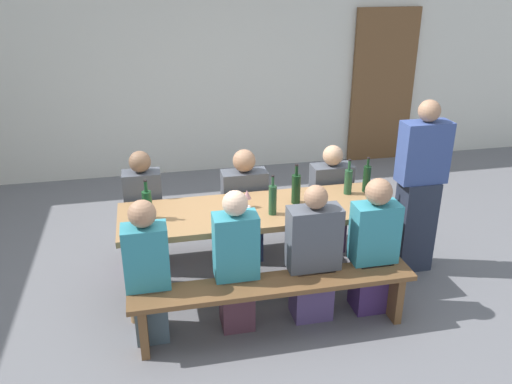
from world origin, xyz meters
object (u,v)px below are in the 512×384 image
(wine_bottle_4, at_px, (147,204))
(seated_guest_far_0, at_px, (145,215))
(wine_bottle_2, at_px, (348,181))
(wooden_door, at_px, (383,87))
(wine_bottle_0, at_px, (296,188))
(bench_near, at_px, (275,292))
(seated_guest_far_1, at_px, (244,209))
(wine_glass_1, at_px, (320,197))
(seated_guest_near_1, at_px, (236,264))
(seated_guest_near_2, at_px, (313,258))
(wine_bottle_3, at_px, (367,178))
(wine_glass_0, at_px, (247,195))
(seated_guest_near_3, at_px, (373,249))
(seated_guest_near_0, at_px, (148,274))
(tasting_table, at_px, (256,217))
(bench_far, at_px, (242,217))
(wine_bottle_1, at_px, (273,199))
(standing_host, at_px, (419,191))

(wine_bottle_4, distance_m, seated_guest_far_0, 0.60)
(wine_bottle_2, bearing_deg, wooden_door, 60.43)
(wooden_door, relative_size, wine_bottle_0, 6.09)
(bench_near, height_order, seated_guest_far_1, seated_guest_far_1)
(wine_glass_1, xyz_separation_m, seated_guest_far_0, (-1.42, 0.61, -0.31))
(seated_guest_near_1, relative_size, seated_guest_near_2, 1.01)
(wooden_door, height_order, seated_guest_far_0, wooden_door)
(seated_guest_far_0, bearing_deg, wine_bottle_2, 78.24)
(wine_bottle_3, height_order, seated_guest_near_2, seated_guest_near_2)
(wine_bottle_4, distance_m, wine_glass_0, 0.81)
(wine_bottle_3, bearing_deg, bench_near, -141.98)
(wine_bottle_0, bearing_deg, seated_guest_near_3, -49.00)
(wine_bottle_0, distance_m, wine_bottle_3, 0.69)
(wine_glass_1, distance_m, seated_guest_near_1, 0.93)
(bench_near, relative_size, seated_guest_far_0, 1.87)
(wine_bottle_3, height_order, wine_glass_1, wine_bottle_3)
(wine_bottle_0, height_order, seated_guest_near_2, seated_guest_near_2)
(wooden_door, xyz_separation_m, wine_bottle_3, (-1.40, -2.77, -0.18))
(wine_bottle_0, relative_size, wine_bottle_4, 1.05)
(wine_bottle_4, bearing_deg, seated_guest_near_2, -22.73)
(wine_glass_0, relative_size, seated_guest_near_0, 0.14)
(tasting_table, distance_m, seated_guest_near_2, 0.63)
(wine_bottle_0, bearing_deg, wooden_door, 54.10)
(wooden_door, relative_size, seated_guest_far_1, 1.92)
(wine_bottle_0, bearing_deg, seated_guest_near_1, -138.05)
(wine_glass_0, xyz_separation_m, seated_guest_near_0, (-0.85, -0.55, -0.31))
(seated_guest_far_0, bearing_deg, seated_guest_near_2, 51.05)
(wine_bottle_3, distance_m, seated_guest_near_0, 2.08)
(seated_guest_near_3, xyz_separation_m, seated_guest_far_1, (-0.84, 1.01, -0.03))
(bench_far, relative_size, seated_guest_far_1, 1.96)
(bench_far, distance_m, wine_bottle_1, 0.95)
(seated_guest_far_0, bearing_deg, wine_glass_1, 66.77)
(tasting_table, bearing_deg, wine_bottle_3, 8.36)
(wine_bottle_2, xyz_separation_m, standing_host, (0.63, -0.11, -0.11))
(wine_bottle_0, xyz_separation_m, seated_guest_far_1, (-0.36, 0.46, -0.37))
(seated_guest_far_1, bearing_deg, bench_far, 178.92)
(seated_guest_near_2, bearing_deg, wine_bottle_2, -38.63)
(bench_near, distance_m, seated_guest_far_1, 1.17)
(seated_guest_far_1, bearing_deg, seated_guest_near_0, -41.94)
(wine_glass_0, bearing_deg, wine_bottle_2, 5.72)
(wine_bottle_0, bearing_deg, wine_bottle_3, 8.73)
(tasting_table, bearing_deg, bench_near, -90.00)
(seated_guest_far_1, height_order, standing_host, standing_host)
(wine_bottle_2, bearing_deg, wine_bottle_0, -169.76)
(wine_bottle_4, bearing_deg, wine_glass_0, 3.00)
(wine_glass_1, bearing_deg, bench_far, 123.95)
(tasting_table, height_order, seated_guest_near_2, seated_guest_near_2)
(seated_guest_near_0, relative_size, seated_guest_far_1, 1.03)
(seated_guest_near_1, bearing_deg, seated_guest_near_0, 90.00)
(wooden_door, xyz_separation_m, bench_far, (-2.43, -2.26, -0.69))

